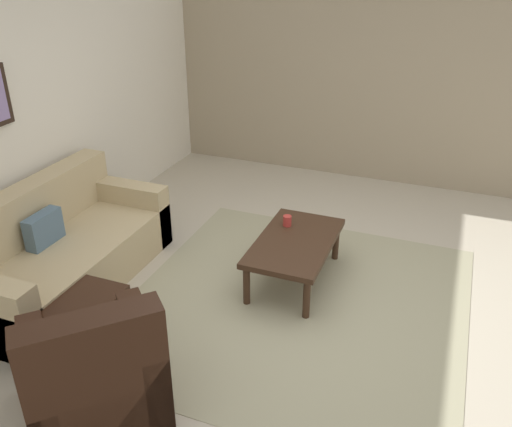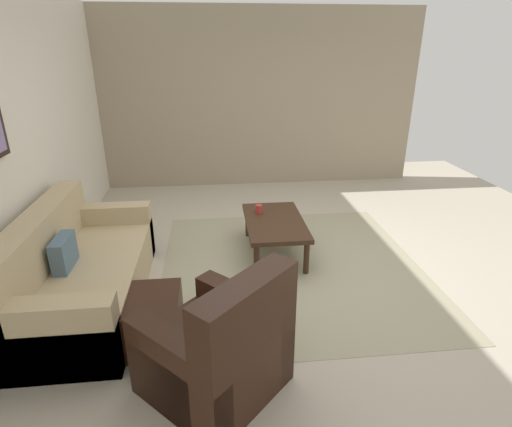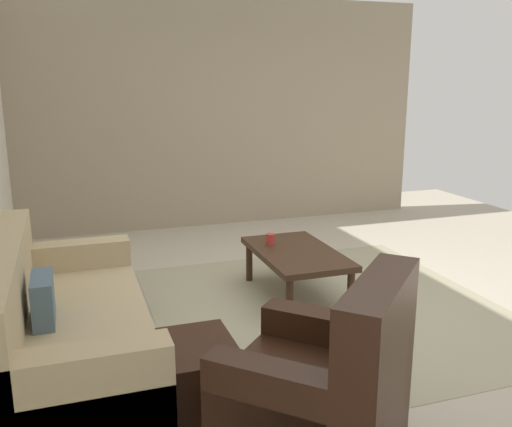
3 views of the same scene
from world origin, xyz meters
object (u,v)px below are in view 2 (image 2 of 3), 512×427
object	(u,v)px
cup	(259,209)
armchair_leather	(221,354)
ottoman	(145,320)
coffee_table	(275,224)
couch_main	(74,275)

from	to	relation	value
cup	armchair_leather	bearing A→B (deg)	166.92
ottoman	cup	size ratio (longest dim) A/B	5.67
ottoman	cup	distance (m)	1.97
coffee_table	couch_main	bearing A→B (deg)	112.14
couch_main	armchair_leather	bearing A→B (deg)	-132.50
ottoman	coffee_table	xyz separation A→B (m)	(1.39, -1.25, 0.16)
couch_main	cup	world-z (taller)	couch_main
couch_main	cup	xyz separation A→B (m)	(1.02, -1.79, 0.16)
coffee_table	armchair_leather	bearing A→B (deg)	161.45
coffee_table	cup	bearing A→B (deg)	33.12
couch_main	coffee_table	xyz separation A→B (m)	(0.79, -1.94, 0.06)
couch_main	armchair_leather	xyz separation A→B (m)	(-1.18, -1.28, 0.01)
ottoman	cup	xyz separation A→B (m)	(1.62, -1.10, 0.26)
armchair_leather	coffee_table	distance (m)	2.08
cup	ottoman	bearing A→B (deg)	145.78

